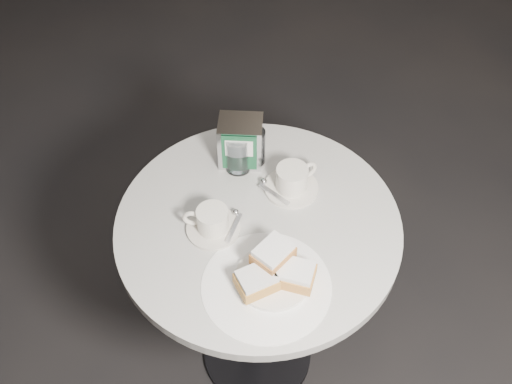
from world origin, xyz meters
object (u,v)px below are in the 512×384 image
object	(u,v)px
cafe_table	(258,266)
water_glass_left	(238,153)
coffee_cup_left	(212,222)
coffee_cup_right	(292,180)
beignet_plate	(274,272)
napkin_dispenser	(241,142)
water_glass_right	(253,147)

from	to	relation	value
cafe_table	water_glass_left	size ratio (longest dim) A/B	6.68
cafe_table	coffee_cup_left	world-z (taller)	coffee_cup_left
coffee_cup_right	water_glass_left	size ratio (longest dim) A/B	1.55
cafe_table	beignet_plate	size ratio (longest dim) A/B	3.88
water_glass_left	napkin_dispenser	world-z (taller)	napkin_dispenser
beignet_plate	water_glass_left	distance (m)	0.36
cafe_table	coffee_cup_right	size ratio (longest dim) A/B	4.30
beignet_plate	coffee_cup_right	distance (m)	0.28
beignet_plate	water_glass_right	xyz separation A→B (m)	(0.05, 0.37, 0.02)
coffee_cup_left	coffee_cup_right	world-z (taller)	coffee_cup_right
coffee_cup_right	water_glass_right	xyz separation A→B (m)	(-0.07, 0.12, 0.02)
cafe_table	napkin_dispenser	xyz separation A→B (m)	(0.01, 0.21, 0.26)
napkin_dispenser	coffee_cup_right	bearing A→B (deg)	-35.11
water_glass_right	coffee_cup_left	bearing A→B (deg)	-127.92
coffee_cup_right	water_glass_right	distance (m)	0.14
beignet_plate	coffee_cup_right	bearing A→B (deg)	64.25
coffee_cup_left	water_glass_left	size ratio (longest dim) A/B	1.50
water_glass_left	napkin_dispenser	xyz separation A→B (m)	(0.01, 0.03, 0.01)
coffee_cup_left	water_glass_left	distance (m)	0.22
water_glass_left	water_glass_right	world-z (taller)	water_glass_left
napkin_dispenser	water_glass_right	bearing A→B (deg)	-2.90
cafe_table	water_glass_right	size ratio (longest dim) A/B	7.22
water_glass_right	coffee_cup_right	bearing A→B (deg)	-60.91
beignet_plate	coffee_cup_right	size ratio (longest dim) A/B	1.11
beignet_plate	water_glass_left	size ratio (longest dim) A/B	1.72
beignet_plate	napkin_dispenser	world-z (taller)	napkin_dispenser
beignet_plate	napkin_dispenser	bearing A→B (deg)	86.74
coffee_cup_right	beignet_plate	bearing A→B (deg)	-133.19
beignet_plate	water_glass_right	world-z (taller)	water_glass_right
cafe_table	coffee_cup_right	xyz separation A→B (m)	(0.11, 0.08, 0.23)
cafe_table	water_glass_left	world-z (taller)	water_glass_left
coffee_cup_left	water_glass_right	size ratio (longest dim) A/B	1.62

